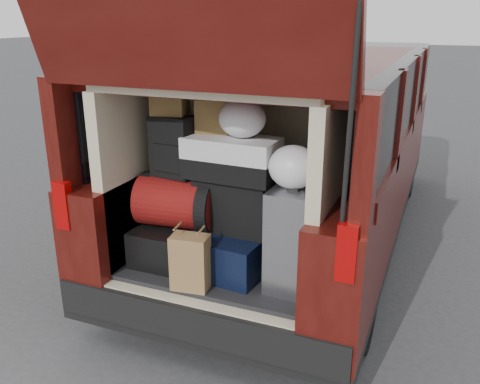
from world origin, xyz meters
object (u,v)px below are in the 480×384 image
object	(u,v)px
silver_roller	(295,237)
backpack	(174,146)
navy_hardshell	(234,248)
black_soft_case	(236,203)
black_hardshell	(178,239)
twotone_duffel	(232,158)
kraft_bag	(190,262)
red_duffel	(178,202)

from	to	relation	value
silver_roller	backpack	distance (m)	0.96
navy_hardshell	black_soft_case	bearing A→B (deg)	84.49
black_hardshell	twotone_duffel	bearing A→B (deg)	0.32
kraft_bag	red_duffel	bearing A→B (deg)	120.64
kraft_bag	backpack	distance (m)	0.75
silver_roller	black_soft_case	bearing A→B (deg)	168.67
silver_roller	red_duffel	world-z (taller)	silver_roller
black_soft_case	backpack	xyz separation A→B (m)	(-0.41, -0.04, 0.34)
silver_roller	kraft_bag	bearing A→B (deg)	-150.80
navy_hardshell	silver_roller	xyz separation A→B (m)	(0.43, -0.07, 0.18)
navy_hardshell	backpack	world-z (taller)	backpack
red_duffel	twotone_duffel	world-z (taller)	twotone_duffel
kraft_bag	backpack	xyz separation A→B (m)	(-0.28, 0.35, 0.60)
black_hardshell	backpack	world-z (taller)	backpack
red_duffel	navy_hardshell	bearing A→B (deg)	1.30
black_hardshell	backpack	xyz separation A→B (m)	(0.00, -0.01, 0.65)
kraft_bag	red_duffel	distance (m)	0.47
backpack	silver_roller	bearing A→B (deg)	1.78
backpack	twotone_duffel	bearing A→B (deg)	7.49
kraft_bag	black_hardshell	bearing A→B (deg)	121.09
navy_hardshell	twotone_duffel	distance (m)	0.60
red_duffel	backpack	bearing A→B (deg)	129.97
kraft_bag	silver_roller	bearing A→B (deg)	20.13
silver_roller	backpack	size ratio (longest dim) A/B	1.59
navy_hardshell	red_duffel	size ratio (longest dim) A/B	1.15
kraft_bag	black_soft_case	world-z (taller)	black_soft_case
kraft_bag	black_soft_case	size ratio (longest dim) A/B	0.70
black_hardshell	black_soft_case	bearing A→B (deg)	4.06
black_hardshell	kraft_bag	size ratio (longest dim) A/B	1.78
twotone_duffel	navy_hardshell	bearing A→B (deg)	-5.04
kraft_bag	twotone_duffel	distance (m)	0.68
black_hardshell	navy_hardshell	world-z (taller)	navy_hardshell
silver_roller	backpack	xyz separation A→B (m)	(-0.84, 0.06, 0.46)
twotone_duffel	backpack	bearing A→B (deg)	-176.05
black_hardshell	twotone_duffel	size ratio (longest dim) A/B	1.06
navy_hardshell	kraft_bag	xyz separation A→B (m)	(-0.13, -0.36, 0.04)
black_hardshell	navy_hardshell	distance (m)	0.41
navy_hardshell	backpack	size ratio (longest dim) A/B	1.50
kraft_bag	navy_hardshell	bearing A→B (deg)	63.32
backpack	black_hardshell	bearing A→B (deg)	110.48
red_duffel	twotone_duffel	size ratio (longest dim) A/B	0.90
navy_hardshell	silver_roller	world-z (taller)	silver_roller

